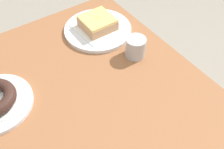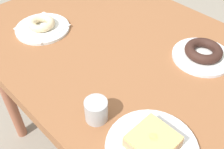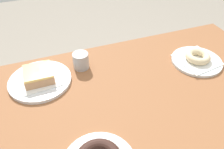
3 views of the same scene
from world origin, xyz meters
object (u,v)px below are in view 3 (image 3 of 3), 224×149
Objects in this scene: donut_glazed_square at (39,75)px; plate_sugar_ring at (196,61)px; plate_glazed_square at (40,80)px; donut_sugar_ring at (198,57)px; sugar_jar at (81,61)px.

donut_glazed_square is 0.62m from plate_sugar_ring.
plate_glazed_square is 2.30× the size of donut_sugar_ring.
sugar_jar is at bearing -168.97° from plate_glazed_square.
donut_sugar_ring reaches higher than plate_glazed_square.
plate_sugar_ring is 2.04× the size of donut_sugar_ring.
donut_sugar_ring is at bearing 171.03° from plate_glazed_square.
plate_sugar_ring is at bearing 164.02° from sugar_jar.
plate_glazed_square is at bearing 11.03° from sugar_jar.
sugar_jar is (-0.16, -0.03, -0.00)m from donut_glazed_square.
plate_glazed_square is 3.54× the size of sugar_jar.
sugar_jar is (0.45, -0.13, 0.03)m from plate_sugar_ring.
plate_sugar_ring is 3.14× the size of sugar_jar.
donut_glazed_square reaches higher than plate_sugar_ring.
plate_glazed_square is at bearing -8.97° from plate_sugar_ring.
sugar_jar reaches higher than donut_glazed_square.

